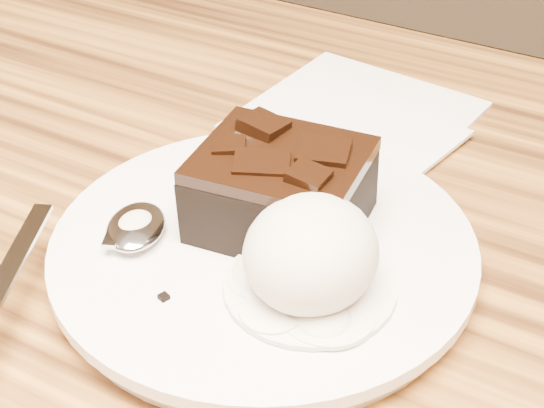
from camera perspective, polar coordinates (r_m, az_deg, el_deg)
The scene contains 8 objects.
plate at distance 0.49m, azimuth -0.58°, elevation -3.41°, with size 0.25×0.25×0.02m, color white.
brownie at distance 0.49m, azimuth 0.59°, elevation 0.64°, with size 0.09×0.08×0.04m, color black.
ice_cream_scoop at distance 0.44m, azimuth 2.63°, elevation -3.33°, with size 0.07×0.07×0.06m, color #F4E6CD.
melt_puddle at distance 0.45m, azimuth 2.55°, elevation -5.66°, with size 0.09×0.09×0.00m, color white.
spoon at distance 0.49m, azimuth -9.10°, elevation -1.66°, with size 0.04×0.19×0.01m, color silver, non-canonical shape.
napkin at distance 0.65m, azimuth 5.69°, elevation 6.04°, with size 0.15×0.15×0.01m, color white.
crumb_a at distance 0.49m, azimuth 1.29°, elevation -2.07°, with size 0.01×0.01×0.00m, color black.
crumb_b at distance 0.45m, azimuth -7.27°, elevation -6.22°, with size 0.01×0.01×0.00m, color black.
Camera 1 is at (0.23, -0.28, 1.07)m, focal length 56.13 mm.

